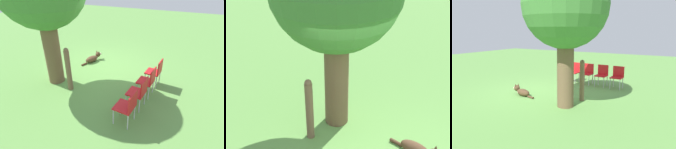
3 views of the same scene
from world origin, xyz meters
TOP-DOWN VIEW (x-y plane):
  - fence_post at (-0.07, 1.56)m, footprint 0.15×0.15m

SIDE VIEW (x-z plane):
  - fence_post at x=-0.07m, z-range 0.01..1.32m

